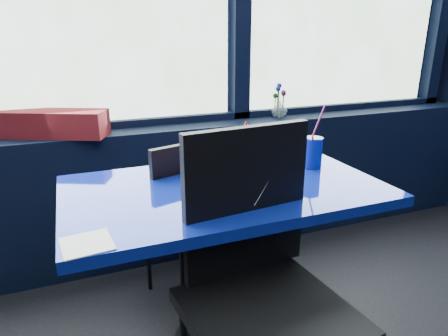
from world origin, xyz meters
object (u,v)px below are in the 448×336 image
flower_vase (280,107)px  soda_cup (313,152)px  chair_near_front (259,272)px  chair_near_back (192,212)px  food_basket (240,185)px  planter_box (41,123)px  ketchup_bottle (246,145)px  near_table (224,228)px

flower_vase → soda_cup: bearing=-109.1°
chair_near_front → chair_near_back: size_ratio=1.18×
food_basket → chair_near_front: bearing=-78.1°
planter_box → ketchup_bottle: 1.09m
food_basket → flower_vase: bearing=76.1°
ketchup_bottle → near_table: bearing=-131.8°
chair_near_front → flower_vase: chair_near_front is taller
near_table → ketchup_bottle: ketchup_bottle is taller
near_table → planter_box: size_ratio=1.80×
soda_cup → chair_near_back: bearing=151.5°
food_basket → soda_cup: size_ratio=1.24×
near_table → chair_near_front: bearing=-94.0°
near_table → soda_cup: bearing=8.9°
chair_near_front → soda_cup: bearing=37.2°
chair_near_front → flower_vase: (0.74, 1.22, 0.27)m
flower_vase → near_table: bearing=-129.7°
chair_near_front → flower_vase: size_ratio=4.87×
flower_vase → chair_near_back: bearing=-144.5°
planter_box → soda_cup: bearing=-11.6°
near_table → flower_vase: bearing=50.3°
ketchup_bottle → soda_cup: size_ratio=0.72×
food_basket → near_table: bearing=121.7°
near_table → chair_near_back: 0.34m
near_table → planter_box: bearing=126.7°
food_basket → planter_box: bearing=146.1°
chair_near_front → flower_vase: bearing=53.2°
near_table → chair_near_front: size_ratio=1.16×
chair_near_front → food_basket: 0.32m
chair_near_back → ketchup_bottle: bearing=134.0°
soda_cup → ketchup_bottle: bearing=152.3°
chair_near_back → ketchup_bottle: 0.42m
food_basket → soda_cup: soda_cup is taller
planter_box → food_basket: (0.68, -0.99, -0.08)m
flower_vase → ketchup_bottle: size_ratio=1.05×
planter_box → flower_vase: (1.38, -0.03, -0.00)m
near_table → ketchup_bottle: (0.18, 0.20, 0.27)m
ketchup_bottle → food_basket: bearing=-117.6°
chair_near_front → chair_near_back: chair_near_front is taller
food_basket → soda_cup: bearing=44.6°
near_table → chair_near_back: bearing=96.3°
near_table → soda_cup: size_ratio=4.29×
flower_vase → food_basket: 1.20m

